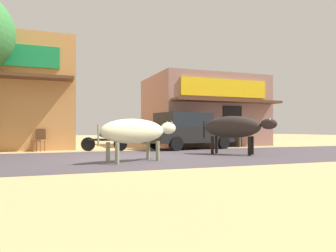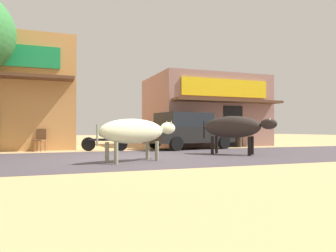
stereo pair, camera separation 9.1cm
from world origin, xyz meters
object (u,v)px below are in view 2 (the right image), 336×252
object	(u,v)px
parked_hatchback_car	(187,130)
cafe_chair_near_tree	(40,139)
cow_far_dark	(234,127)
pedestrian_by_shop	(239,130)
parked_motorcycle	(105,140)
cow_near_brown	(135,132)

from	to	relation	value
parked_hatchback_car	cafe_chair_near_tree	world-z (taller)	parked_hatchback_car
cow_far_dark	pedestrian_by_shop	distance (m)	4.90
pedestrian_by_shop	cow_far_dark	bearing A→B (deg)	-124.96
cafe_chair_near_tree	cow_far_dark	bearing A→B (deg)	-33.02
cow_far_dark	parked_motorcycle	bearing A→B (deg)	139.01
parked_motorcycle	cow_far_dark	distance (m)	5.30
cow_near_brown	cafe_chair_near_tree	xyz separation A→B (m)	(-2.59, 5.48, -0.32)
parked_motorcycle	parked_hatchback_car	bearing A→B (deg)	1.99
cow_near_brown	cow_far_dark	size ratio (longest dim) A/B	1.20
parked_motorcycle	pedestrian_by_shop	bearing A→B (deg)	4.62
parked_motorcycle	pedestrian_by_shop	xyz separation A→B (m)	(6.79, 0.55, 0.41)
cow_near_brown	parked_hatchback_car	bearing A→B (deg)	52.49
cow_far_dark	cafe_chair_near_tree	distance (m)	7.79
cow_far_dark	cafe_chair_near_tree	size ratio (longest dim) A/B	2.39
pedestrian_by_shop	parked_motorcycle	bearing A→B (deg)	-175.38
pedestrian_by_shop	cafe_chair_near_tree	size ratio (longest dim) A/B	1.63
parked_hatchback_car	cow_near_brown	size ratio (longest dim) A/B	1.63
pedestrian_by_shop	cafe_chair_near_tree	world-z (taller)	pedestrian_by_shop
parked_motorcycle	cow_near_brown	bearing A→B (deg)	-89.39
cow_near_brown	cafe_chair_near_tree	world-z (taller)	cow_near_brown
cow_far_dark	pedestrian_by_shop	world-z (taller)	pedestrian_by_shop
parked_hatchback_car	pedestrian_by_shop	size ratio (longest dim) A/B	2.88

